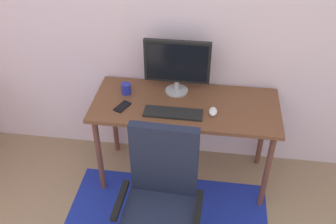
% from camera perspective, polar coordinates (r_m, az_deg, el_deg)
% --- Properties ---
extents(wall_back, '(6.00, 0.10, 2.60)m').
position_cam_1_polar(wall_back, '(2.98, 1.31, 14.05)').
color(wall_back, silver).
rests_on(wall_back, ground).
extents(desk, '(1.42, 0.60, 0.76)m').
position_cam_1_polar(desk, '(2.96, 2.57, -0.10)').
color(desk, brown).
rests_on(desk, ground).
extents(monitor, '(0.50, 0.18, 0.44)m').
position_cam_1_polar(monitor, '(2.91, 1.36, 7.17)').
color(monitor, '#B2B2B7').
rests_on(monitor, desk).
extents(keyboard, '(0.43, 0.13, 0.02)m').
position_cam_1_polar(keyboard, '(2.80, 0.77, -0.15)').
color(keyboard, black).
rests_on(keyboard, desk).
extents(computer_mouse, '(0.06, 0.10, 0.03)m').
position_cam_1_polar(computer_mouse, '(2.82, 6.70, 0.08)').
color(computer_mouse, white).
rests_on(computer_mouse, desk).
extents(coffee_cup, '(0.08, 0.08, 0.09)m').
position_cam_1_polar(coffee_cup, '(3.02, -6.22, 3.48)').
color(coffee_cup, '#222B9E').
rests_on(coffee_cup, desk).
extents(cell_phone, '(0.12, 0.16, 0.01)m').
position_cam_1_polar(cell_phone, '(2.89, -6.78, 0.81)').
color(cell_phone, black).
rests_on(cell_phone, desk).
extents(office_chair, '(0.54, 0.53, 1.06)m').
position_cam_1_polar(office_chair, '(2.58, -1.08, -14.94)').
color(office_chair, slate).
rests_on(office_chair, ground).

